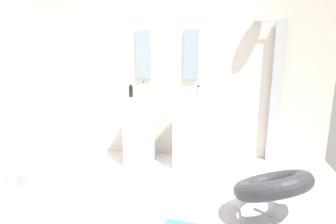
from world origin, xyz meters
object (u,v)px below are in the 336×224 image
object	(u,v)px
pedestal_sink_right	(188,128)
shower_column	(275,90)
pedestal_sink_left	(139,126)
soap_bottle_clear	(144,88)
lounge_chair	(272,190)
towel_rack	(22,140)
soap_bottle_grey	(198,91)
soap_bottle_black	(131,91)

from	to	relation	value
pedestal_sink_right	shower_column	size ratio (longest dim) A/B	0.54
pedestal_sink_left	soap_bottle_clear	distance (m)	0.57
shower_column	lounge_chair	distance (m)	1.79
lounge_chair	pedestal_sink_right	bearing A→B (deg)	125.29
towel_rack	shower_column	bearing A→B (deg)	22.65
pedestal_sink_right	soap_bottle_grey	bearing A→B (deg)	27.61
pedestal_sink_right	soap_bottle_clear	size ratio (longest dim) A/B	6.12
towel_rack	soap_bottle_black	bearing A→B (deg)	39.14
towel_rack	soap_bottle_clear	distance (m)	1.76
soap_bottle_clear	towel_rack	bearing A→B (deg)	-136.47
pedestal_sink_right	soap_bottle_grey	distance (m)	0.54
lounge_chair	soap_bottle_clear	distance (m)	2.29
pedestal_sink_left	towel_rack	xyz separation A→B (m)	(-1.20, -0.99, 0.08)
shower_column	pedestal_sink_right	bearing A→B (deg)	-165.40
soap_bottle_clear	soap_bottle_grey	bearing A→B (deg)	-8.47
soap_bottle_black	soap_bottle_grey	bearing A→B (deg)	9.19
shower_column	soap_bottle_clear	bearing A→B (deg)	-176.08
soap_bottle_grey	soap_bottle_black	xyz separation A→B (m)	(-0.93, -0.15, 0.01)
pedestal_sink_left	soap_bottle_black	distance (m)	0.54
pedestal_sink_right	soap_bottle_black	bearing A→B (deg)	-174.07
soap_bottle_black	lounge_chair	bearing A→B (deg)	-35.25
pedestal_sink_right	soap_bottle_grey	size ratio (longest dim) A/B	6.89
pedestal_sink_left	pedestal_sink_right	world-z (taller)	same
pedestal_sink_right	soap_bottle_black	distance (m)	0.96
soap_bottle_clear	soap_bottle_black	distance (m)	0.30
pedestal_sink_right	soap_bottle_clear	xyz separation A→B (m)	(-0.67, 0.19, 0.53)
pedestal_sink_right	towel_rack	xyz separation A→B (m)	(-1.91, -0.99, 0.08)
pedestal_sink_left	shower_column	world-z (taller)	shower_column
soap_bottle_grey	soap_bottle_black	distance (m)	0.94
lounge_chair	towel_rack	distance (m)	2.85
lounge_chair	soap_bottle_grey	bearing A→B (deg)	120.06
towel_rack	pedestal_sink_left	bearing A→B (deg)	39.41
lounge_chair	soap_bottle_black	xyz separation A→B (m)	(-1.71, 1.21, 0.73)
pedestal_sink_left	soap_bottle_clear	world-z (taller)	soap_bottle_clear
shower_column	soap_bottle_black	size ratio (longest dim) A/B	11.73
soap_bottle_grey	pedestal_sink_right	bearing A→B (deg)	-152.39
soap_bottle_clear	lounge_chair	bearing A→B (deg)	-42.97
shower_column	lounge_chair	world-z (taller)	shower_column
pedestal_sink_left	lounge_chair	size ratio (longest dim) A/B	1.00
soap_bottle_clear	soap_bottle_black	bearing A→B (deg)	-114.79
lounge_chair	soap_bottle_grey	distance (m)	1.73
soap_bottle_clear	soap_bottle_grey	distance (m)	0.81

